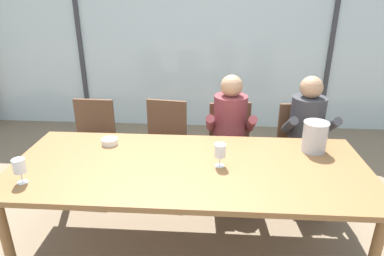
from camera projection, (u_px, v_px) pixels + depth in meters
The scene contains 16 objects.
ground at pixel (196, 181), 3.69m from camera, with size 14.00×14.00×0.00m, color #847056.
window_glass_panel at pixel (203, 39), 4.73m from camera, with size 7.82×0.03×2.60m, color silver.
window_mullion_left at pixel (80, 38), 4.82m from camera, with size 0.06×0.06×2.60m, color #38383D.
window_mullion_right at pixel (332, 40), 4.61m from camera, with size 0.06×0.06×2.60m, color #38383D.
hillside_vineyard at pixel (208, 39), 8.41m from camera, with size 13.82×2.40×1.57m, color #477A38.
dining_table at pixel (189, 172), 2.51m from camera, with size 2.62×1.09×0.75m.
chair_near_curtain at pixel (93, 136), 3.52m from camera, with size 0.45×0.45×0.89m.
chair_left_of_center at pixel (164, 137), 3.50m from camera, with size 0.50×0.50×0.89m.
chair_center at pixel (231, 141), 3.41m from camera, with size 0.49×0.49×0.89m.
chair_right_of_center at pixel (300, 142), 3.39m from camera, with size 0.48×0.48×0.89m.
person_maroon_top at pixel (230, 130), 3.24m from camera, with size 0.46×0.61×1.21m.
person_charcoal_jacket at pixel (308, 132), 3.19m from camera, with size 0.47×0.61×1.21m.
ice_bucket_primary at pixel (315, 136), 2.66m from camera, with size 0.20×0.20×0.25m.
tasting_bowl at pixel (110, 142), 2.81m from camera, with size 0.13×0.13×0.05m, color silver.
wine_glass_by_left_taster at pixel (220, 152), 2.43m from camera, with size 0.08×0.08×0.17m.
wine_glass_near_bucket at pixel (19, 167), 2.22m from camera, with size 0.08×0.08×0.17m.
Camera 1 is at (0.17, -2.19, 1.95)m, focal length 31.66 mm.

